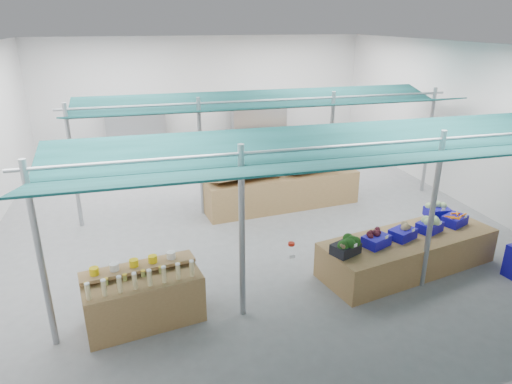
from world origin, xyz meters
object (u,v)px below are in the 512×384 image
at_px(vendor_left, 229,169).
at_px(vendor_right, 290,164).
at_px(veg_counter, 408,252).
at_px(fruit_counter, 282,191).
at_px(bottle_shelf, 143,297).

xyz_separation_m(vendor_left, vendor_right, (1.80, 0.00, 0.00)).
bearing_deg(vendor_right, veg_counter, 93.85).
relative_size(fruit_counter, vendor_right, 2.50).
distance_m(bottle_shelf, vendor_right, 6.83).
xyz_separation_m(veg_counter, vendor_left, (-2.65, 4.85, 0.47)).
bearing_deg(bottle_shelf, veg_counter, -5.54).
relative_size(vendor_left, vendor_right, 1.00).
height_order(bottle_shelf, vendor_right, vendor_right).
bearing_deg(vendor_left, vendor_right, 173.97).
relative_size(fruit_counter, vendor_left, 2.50).
bearing_deg(vendor_right, vendor_left, -6.03).
bearing_deg(vendor_left, bottle_shelf, 58.14).
xyz_separation_m(fruit_counter, vendor_right, (0.60, 1.10, 0.39)).
xyz_separation_m(fruit_counter, vendor_left, (-1.20, 1.10, 0.39)).
bearing_deg(vendor_right, fruit_counter, 55.36).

